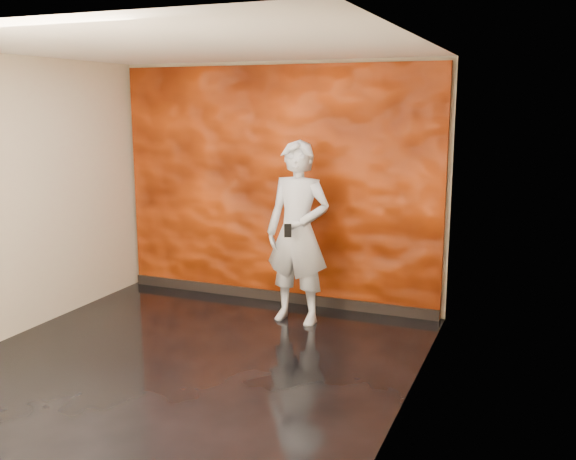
{
  "coord_description": "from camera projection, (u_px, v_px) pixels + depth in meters",
  "views": [
    {
      "loc": [
        2.93,
        -4.86,
        2.33
      ],
      "look_at": [
        0.51,
        1.07,
        1.06
      ],
      "focal_mm": 40.0,
      "sensor_mm": 36.0,
      "label": 1
    }
  ],
  "objects": [
    {
      "name": "feature_wall",
      "position": [
        276.0,
        186.0,
        7.47
      ],
      "size": [
        3.9,
        0.06,
        2.75
      ],
      "primitive_type": "cube",
      "color": "#D7440B",
      "rests_on": "ground"
    },
    {
      "name": "man",
      "position": [
        298.0,
        233.0,
        6.8
      ],
      "size": [
        0.74,
        0.52,
        1.95
      ],
      "primitive_type": "imported",
      "rotation": [
        0.0,
        0.0,
        -0.07
      ],
      "color": "#A2A7B1",
      "rests_on": "ground"
    },
    {
      "name": "room",
      "position": [
        189.0,
        210.0,
        5.69
      ],
      "size": [
        4.02,
        4.02,
        2.81
      ],
      "color": "black",
      "rests_on": "ground"
    },
    {
      "name": "phone",
      "position": [
        288.0,
        231.0,
        6.54
      ],
      "size": [
        0.08,
        0.04,
        0.14
      ],
      "primitive_type": "cube",
      "rotation": [
        0.0,
        0.0,
        0.4
      ],
      "color": "black",
      "rests_on": "man"
    },
    {
      "name": "baseboard",
      "position": [
        275.0,
        296.0,
        7.69
      ],
      "size": [
        3.9,
        0.04,
        0.12
      ],
      "primitive_type": "cube",
      "color": "black",
      "rests_on": "ground"
    }
  ]
}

